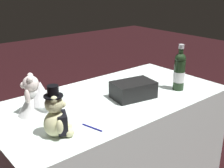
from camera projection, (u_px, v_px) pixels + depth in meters
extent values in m
cube|color=white|center=(112.00, 147.00, 2.11)|extent=(1.64, 0.84, 0.79)
ellipsoid|color=beige|center=(55.00, 123.00, 1.48)|extent=(0.12, 0.11, 0.14)
cube|color=black|center=(62.00, 123.00, 1.49)|extent=(0.09, 0.12, 0.10)
sphere|color=beige|center=(54.00, 104.00, 1.44)|extent=(0.09, 0.09, 0.09)
sphere|color=beige|center=(62.00, 104.00, 1.45)|extent=(0.04, 0.04, 0.04)
sphere|color=beige|center=(54.00, 99.00, 1.40)|extent=(0.04, 0.04, 0.04)
sphere|color=beige|center=(53.00, 95.00, 1.46)|extent=(0.04, 0.04, 0.04)
ellipsoid|color=beige|center=(60.00, 127.00, 1.42)|extent=(0.04, 0.04, 0.08)
ellipsoid|color=beige|center=(57.00, 116.00, 1.54)|extent=(0.04, 0.04, 0.08)
sphere|color=beige|center=(69.00, 132.00, 1.48)|extent=(0.05, 0.05, 0.05)
sphere|color=beige|center=(68.00, 126.00, 1.54)|extent=(0.05, 0.05, 0.05)
cylinder|color=black|center=(53.00, 96.00, 1.43)|extent=(0.10, 0.10, 0.01)
cylinder|color=black|center=(53.00, 90.00, 1.42)|extent=(0.06, 0.06, 0.05)
cone|color=white|center=(33.00, 102.00, 1.72)|extent=(0.19, 0.19, 0.15)
ellipsoid|color=white|center=(31.00, 92.00, 1.70)|extent=(0.08, 0.07, 0.07)
sphere|color=silver|center=(31.00, 84.00, 1.68)|extent=(0.10, 0.10, 0.10)
sphere|color=silver|center=(24.00, 85.00, 1.67)|extent=(0.04, 0.04, 0.04)
sphere|color=silver|center=(30.00, 76.00, 1.70)|extent=(0.04, 0.04, 0.04)
sphere|color=silver|center=(30.00, 79.00, 1.64)|extent=(0.04, 0.04, 0.04)
ellipsoid|color=silver|center=(28.00, 90.00, 1.74)|extent=(0.03, 0.03, 0.09)
ellipsoid|color=silver|center=(27.00, 97.00, 1.65)|extent=(0.03, 0.03, 0.09)
cone|color=white|center=(41.00, 92.00, 1.71)|extent=(0.19, 0.19, 0.14)
cylinder|color=#1D321B|center=(179.00, 75.00, 2.09)|extent=(0.08, 0.08, 0.22)
sphere|color=#1D321B|center=(180.00, 59.00, 2.05)|extent=(0.08, 0.08, 0.08)
cylinder|color=#1D321B|center=(181.00, 51.00, 2.03)|extent=(0.03, 0.03, 0.09)
cylinder|color=silver|center=(181.00, 46.00, 2.02)|extent=(0.04, 0.04, 0.03)
cylinder|color=white|center=(179.00, 77.00, 2.09)|extent=(0.08, 0.08, 0.08)
cylinder|color=navy|center=(92.00, 128.00, 1.57)|extent=(0.04, 0.13, 0.01)
cone|color=silver|center=(83.00, 124.00, 1.61)|extent=(0.01, 0.01, 0.01)
cube|color=black|center=(133.00, 90.00, 1.96)|extent=(0.31, 0.23, 0.11)
cube|color=#B7B7BF|center=(144.00, 93.00, 1.91)|extent=(0.04, 0.01, 0.03)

